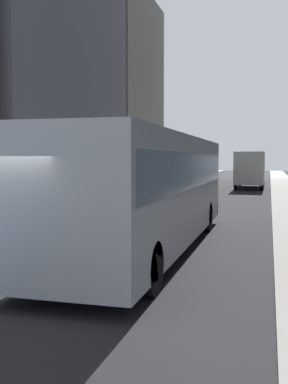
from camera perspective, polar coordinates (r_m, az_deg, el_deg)
The scene contains 11 objects.
ground_plane at distance 42.34m, azimuth 9.42°, elevation 0.72°, with size 120.00×120.00×0.00m, color #232326.
sidewalk_left at distance 43.30m, azimuth 1.90°, elevation 0.95°, with size 2.40×110.00×0.15m, color gray.
sidewalk_right at distance 42.13m, azimuth 17.15°, elevation 0.68°, with size 2.40×110.00×0.15m, color #9E9991.
building_left_far at distance 49.41m, azimuth -4.12°, elevation 12.54°, with size 8.19×14.22×19.45m.
transit_bus at distance 12.37m, azimuth 0.52°, elevation 0.98°, with size 2.78×11.53×3.05m.
car_red_coupe at distance 14.78m, azimuth -13.74°, elevation -2.33°, with size 1.82×4.72×1.62m.
car_black_suv at distance 21.66m, azimuth 0.43°, elevation -0.21°, with size 1.87×4.54×1.62m.
car_silver_sedan at distance 33.55m, azimuth 5.80°, elevation 1.30°, with size 1.91×4.34×1.62m.
car_yellow_taxi at distance 39.21m, azimuth 4.82°, elevation 1.70°, with size 1.78×4.34×1.62m.
box_truck at distance 39.70m, azimuth 13.12°, elevation 2.86°, with size 2.30×7.50×3.05m.
dalmatian_dog at distance 9.64m, azimuth -15.36°, elevation -7.65°, with size 0.22×0.96×0.72m.
Camera 1 is at (4.36, -7.04, 2.45)m, focal length 42.75 mm.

